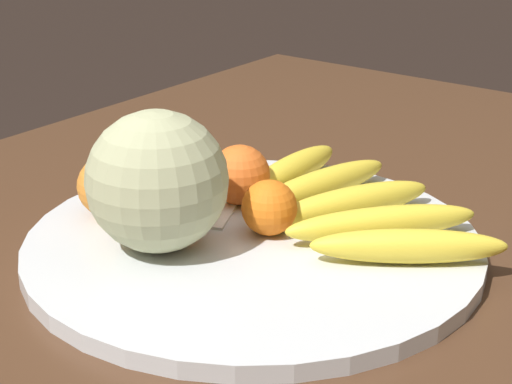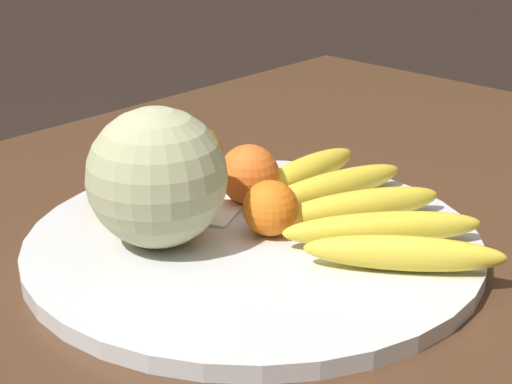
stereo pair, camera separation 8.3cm
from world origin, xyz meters
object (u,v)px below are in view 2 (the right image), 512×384
object	(u,v)px
kitchen_table	(217,342)
fruit_bowl	(256,245)
orange_back_left	(271,208)
orange_mid_center	(118,180)
orange_front_left	(249,174)
banana_bunch	(352,207)
orange_front_right	(191,156)
melon	(157,177)
produce_tag	(226,209)

from	to	relation	value
kitchen_table	fruit_bowl	distance (m)	0.10
fruit_bowl	orange_back_left	world-z (taller)	orange_back_left
fruit_bowl	orange_mid_center	xyz separation A→B (m)	(-0.05, 0.16, 0.04)
kitchen_table	orange_front_left	distance (m)	0.19
banana_bunch	orange_back_left	size ratio (longest dim) A/B	5.43
orange_front_right	orange_back_left	bearing A→B (deg)	-102.55
orange_front_right	orange_mid_center	size ratio (longest dim) A/B	1.14
orange_front_left	orange_back_left	size ratio (longest dim) A/B	1.17
melon	orange_front_left	world-z (taller)	melon
fruit_bowl	orange_mid_center	size ratio (longest dim) A/B	6.99
orange_front_left	orange_back_left	xyz separation A→B (m)	(-0.04, -0.07, -0.00)
kitchen_table	orange_mid_center	size ratio (longest dim) A/B	24.24
orange_front_left	orange_mid_center	xyz separation A→B (m)	(-0.11, 0.09, -0.00)
orange_mid_center	fruit_bowl	bearing A→B (deg)	-74.03
kitchen_table	produce_tag	xyz separation A→B (m)	(0.08, 0.07, 0.10)
orange_front_left	orange_back_left	bearing A→B (deg)	-121.84
orange_mid_center	kitchen_table	bearing A→B (deg)	-92.87
banana_bunch	produce_tag	world-z (taller)	banana_bunch
banana_bunch	produce_tag	bearing A→B (deg)	144.76
kitchen_table	orange_mid_center	world-z (taller)	orange_mid_center
fruit_bowl	banana_bunch	world-z (taller)	banana_bunch
kitchen_table	fruit_bowl	world-z (taller)	fruit_bowl
melon	orange_back_left	xyz separation A→B (m)	(0.09, -0.07, -0.04)
banana_bunch	orange_front_left	xyz separation A→B (m)	(-0.03, 0.11, 0.02)
kitchen_table	melon	distance (m)	0.18
orange_front_left	orange_front_right	world-z (taller)	orange_front_right
fruit_bowl	melon	bearing A→B (deg)	138.01
melon	banana_bunch	size ratio (longest dim) A/B	0.45
orange_front_right	orange_mid_center	bearing A→B (deg)	174.29
orange_front_right	fruit_bowl	bearing A→B (deg)	-109.15
kitchen_table	fruit_bowl	bearing A→B (deg)	-4.13
orange_front_left	orange_front_right	xyz separation A→B (m)	(-0.01, 0.08, 0.00)
banana_bunch	orange_mid_center	world-z (taller)	orange_mid_center
banana_bunch	orange_back_left	bearing A→B (deg)	177.27
fruit_bowl	orange_front_right	xyz separation A→B (m)	(0.05, 0.15, 0.04)
orange_front_left	produce_tag	size ratio (longest dim) A/B	0.66
kitchen_table	orange_front_left	xyz separation A→B (m)	(0.12, 0.07, 0.13)
orange_front_left	orange_mid_center	world-z (taller)	same
kitchen_table	orange_front_left	size ratio (longest dim) A/B	24.03
kitchen_table	melon	xyz separation A→B (m)	(-0.02, 0.06, 0.17)
orange_back_left	banana_bunch	bearing A→B (deg)	-28.61
orange_mid_center	orange_back_left	world-z (taller)	orange_mid_center
kitchen_table	orange_front_right	size ratio (longest dim) A/B	21.18
orange_front_right	produce_tag	size ratio (longest dim) A/B	0.75
melon	orange_mid_center	xyz separation A→B (m)	(0.03, 0.10, -0.04)
kitchen_table	orange_back_left	bearing A→B (deg)	-5.52
kitchen_table	produce_tag	world-z (taller)	produce_tag
kitchen_table	banana_bunch	size ratio (longest dim) A/B	5.17
fruit_bowl	orange_back_left	xyz separation A→B (m)	(0.02, -0.00, 0.04)
orange_front_left	produce_tag	world-z (taller)	orange_front_left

